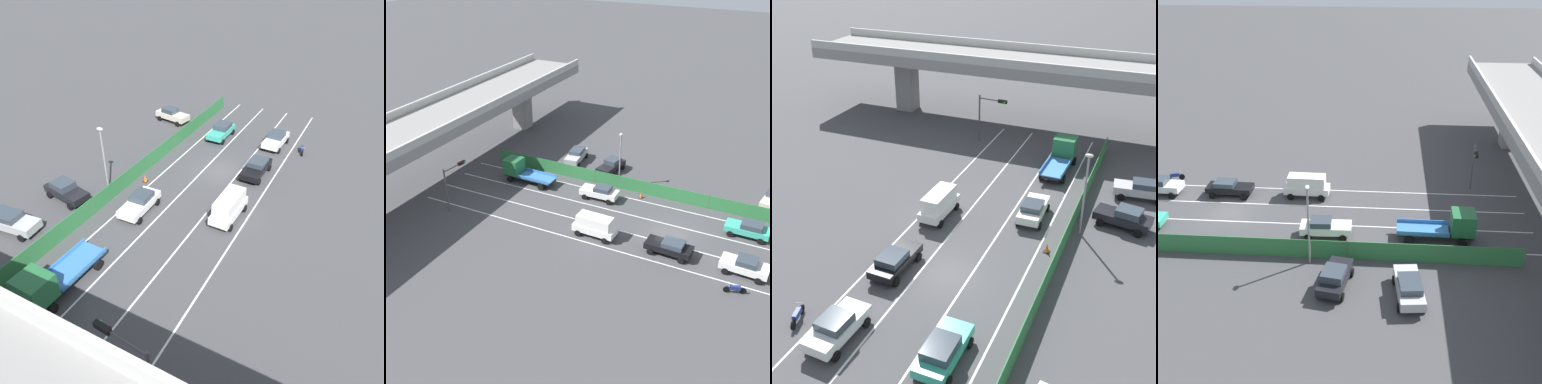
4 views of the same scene
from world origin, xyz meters
The scene contains 17 objects.
ground_plane centered at (0.00, 0.00, 0.00)m, with size 300.00×300.00×0.00m, color #424244.
lane_line_left_edge centered at (-5.08, 4.60, 0.00)m, with size 0.14×45.20×0.01m, color silver.
lane_line_mid_left centered at (-1.69, 4.60, 0.00)m, with size 0.14×45.20×0.01m, color silver.
lane_line_mid_right centered at (1.69, 4.60, 0.00)m, with size 0.14×45.20×0.01m, color silver.
lane_line_right_edge centered at (5.08, 4.60, 0.00)m, with size 0.14×45.20×0.01m, color silver.
green_fence centered at (6.80, 4.60, 0.82)m, with size 0.10×41.30×1.64m.
car_van_white centered at (-3.61, 6.69, 1.26)m, with size 2.01×4.41×2.23m.
car_sedan_white centered at (3.49, 9.31, 0.89)m, with size 2.11×4.37×1.60m.
car_sedan_black centered at (-3.31, -1.00, 0.86)m, with size 2.15×4.49×1.52m.
car_hatchback_white centered at (-3.16, -7.89, 0.91)m, with size 2.21×4.33×1.66m.
flatbed_truck_blue centered at (3.36, 19.85, 1.38)m, with size 2.45×6.42×2.69m.
motorcycle centered at (-6.24, -7.66, 0.46)m, with size 0.80×1.89×0.93m.
parked_sedan_dark centered at (10.40, 10.86, 0.92)m, with size 4.58×2.57×1.70m.
parked_wagon_silver centered at (11.20, 16.19, 0.93)m, with size 4.75×2.37×1.65m.
traffic_light centered at (-5.38, 22.75, 3.64)m, with size 3.21×0.61×5.12m.
street_lamp centered at (7.44, 8.59, 4.10)m, with size 0.60×0.36×6.71m.
traffic_cone centered at (5.75, 5.17, 0.35)m, with size 0.47×0.47×0.75m.
Camera 4 is at (39.73, 14.17, 22.92)m, focal length 47.02 mm.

